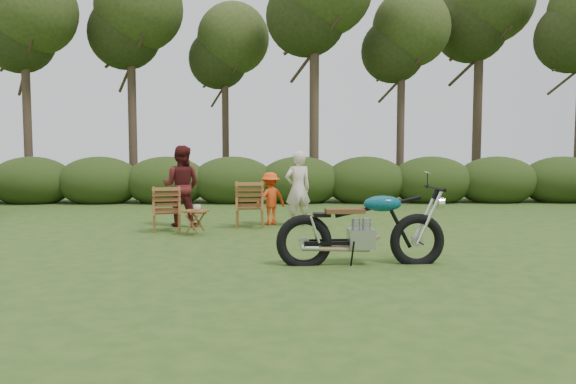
{
  "coord_description": "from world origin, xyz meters",
  "views": [
    {
      "loc": [
        -0.72,
        -7.85,
        1.69
      ],
      "look_at": [
        -0.51,
        1.83,
        0.9
      ],
      "focal_mm": 35.0,
      "sensor_mm": 36.0,
      "label": 1
    }
  ],
  "objects_px": {
    "motorcycle": "(361,264)",
    "cup": "(197,208)",
    "adult_a": "(298,226)",
    "child": "(270,225)",
    "lawn_chair_right": "(250,227)",
    "lawn_chair_left": "(167,231)",
    "adult_b": "(182,226)",
    "side_table": "(195,223)"
  },
  "relations": [
    {
      "from": "cup",
      "to": "child",
      "type": "height_order",
      "value": "cup"
    },
    {
      "from": "lawn_chair_left",
      "to": "side_table",
      "type": "xyz_separation_m",
      "value": [
        0.65,
        -0.56,
        0.24
      ]
    },
    {
      "from": "lawn_chair_right",
      "to": "lawn_chair_left",
      "type": "xyz_separation_m",
      "value": [
        -1.63,
        -0.56,
        0.0
      ]
    },
    {
      "from": "lawn_chair_right",
      "to": "child",
      "type": "distance_m",
      "value": 0.53
    },
    {
      "from": "side_table",
      "to": "cup",
      "type": "bearing_deg",
      "value": -2.44
    },
    {
      "from": "lawn_chair_right",
      "to": "cup",
      "type": "xyz_separation_m",
      "value": [
        -0.94,
        -1.12,
        0.53
      ]
    },
    {
      "from": "side_table",
      "to": "adult_b",
      "type": "bearing_deg",
      "value": 110.37
    },
    {
      "from": "cup",
      "to": "child",
      "type": "xyz_separation_m",
      "value": [
        1.37,
        1.42,
        -0.53
      ]
    },
    {
      "from": "side_table",
      "to": "child",
      "type": "height_order",
      "value": "child"
    },
    {
      "from": "lawn_chair_right",
      "to": "child",
      "type": "xyz_separation_m",
      "value": [
        0.43,
        0.3,
        0.0
      ]
    },
    {
      "from": "adult_b",
      "to": "child",
      "type": "xyz_separation_m",
      "value": [
        1.88,
        0.17,
        0.0
      ]
    },
    {
      "from": "child",
      "to": "adult_a",
      "type": "bearing_deg",
      "value": 128.37
    },
    {
      "from": "motorcycle",
      "to": "cup",
      "type": "distance_m",
      "value": 3.86
    },
    {
      "from": "lawn_chair_left",
      "to": "adult_b",
      "type": "height_order",
      "value": "adult_b"
    },
    {
      "from": "lawn_chair_left",
      "to": "side_table",
      "type": "distance_m",
      "value": 0.89
    },
    {
      "from": "side_table",
      "to": "child",
      "type": "xyz_separation_m",
      "value": [
        1.41,
        1.42,
        -0.24
      ]
    },
    {
      "from": "side_table",
      "to": "child",
      "type": "relative_size",
      "value": 0.42
    },
    {
      "from": "motorcycle",
      "to": "adult_b",
      "type": "distance_m",
      "value": 5.1
    },
    {
      "from": "lawn_chair_left",
      "to": "cup",
      "type": "xyz_separation_m",
      "value": [
        0.69,
        -0.56,
        0.53
      ]
    },
    {
      "from": "lawn_chair_left",
      "to": "adult_b",
      "type": "relative_size",
      "value": 0.53
    },
    {
      "from": "side_table",
      "to": "adult_b",
      "type": "distance_m",
      "value": 1.36
    },
    {
      "from": "adult_b",
      "to": "lawn_chair_left",
      "type": "bearing_deg",
      "value": 83.54
    },
    {
      "from": "adult_a",
      "to": "cup",
      "type": "bearing_deg",
      "value": 10.76
    },
    {
      "from": "child",
      "to": "cup",
      "type": "bearing_deg",
      "value": 13.6
    },
    {
      "from": "lawn_chair_right",
      "to": "adult_b",
      "type": "relative_size",
      "value": 0.56
    },
    {
      "from": "motorcycle",
      "to": "lawn_chair_left",
      "type": "distance_m",
      "value": 4.71
    },
    {
      "from": "lawn_chair_left",
      "to": "adult_a",
      "type": "relative_size",
      "value": 0.56
    },
    {
      "from": "adult_a",
      "to": "child",
      "type": "bearing_deg",
      "value": -40.3
    },
    {
      "from": "side_table",
      "to": "adult_a",
      "type": "height_order",
      "value": "adult_a"
    },
    {
      "from": "lawn_chair_right",
      "to": "side_table",
      "type": "height_order",
      "value": "lawn_chair_right"
    },
    {
      "from": "adult_a",
      "to": "motorcycle",
      "type": "bearing_deg",
      "value": 79.74
    },
    {
      "from": "motorcycle",
      "to": "lawn_chair_left",
      "type": "xyz_separation_m",
      "value": [
        -3.4,
        3.26,
        0.0
      ]
    },
    {
      "from": "lawn_chair_right",
      "to": "adult_a",
      "type": "xyz_separation_m",
      "value": [
        1.02,
        0.1,
        0.0
      ]
    },
    {
      "from": "child",
      "to": "side_table",
      "type": "bearing_deg",
      "value": 12.72
    },
    {
      "from": "motorcycle",
      "to": "child",
      "type": "bearing_deg",
      "value": 105.24
    },
    {
      "from": "adult_b",
      "to": "lawn_chair_right",
      "type": "bearing_deg",
      "value": -176.88
    },
    {
      "from": "side_table",
      "to": "cup",
      "type": "relative_size",
      "value": 3.5
    },
    {
      "from": "lawn_chair_left",
      "to": "child",
      "type": "relative_size",
      "value": 0.79
    },
    {
      "from": "cup",
      "to": "adult_a",
      "type": "xyz_separation_m",
      "value": [
        1.96,
        1.22,
        -0.53
      ]
    },
    {
      "from": "side_table",
      "to": "cup",
      "type": "xyz_separation_m",
      "value": [
        0.04,
        -0.0,
        0.29
      ]
    },
    {
      "from": "side_table",
      "to": "adult_a",
      "type": "distance_m",
      "value": 2.36
    },
    {
      "from": "lawn_chair_left",
      "to": "adult_a",
      "type": "height_order",
      "value": "adult_a"
    }
  ]
}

